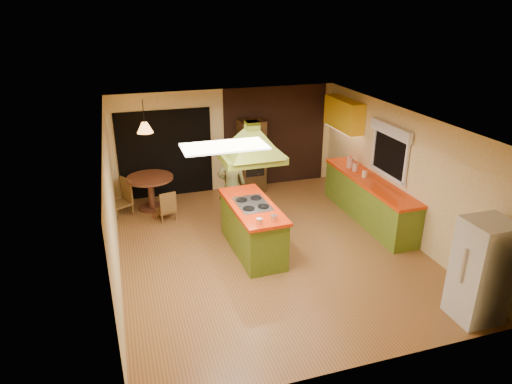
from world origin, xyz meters
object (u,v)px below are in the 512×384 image
object	(u,v)px
man	(232,186)
dining_table	(151,187)
refrigerator	(482,271)
wall_oven	(251,156)
canister_large	(350,162)
kitchen_island	(252,227)

from	to	relation	value
man	dining_table	distance (m)	2.00
refrigerator	man	bearing A→B (deg)	122.25
wall_oven	dining_table	world-z (taller)	wall_oven
wall_oven	canister_large	world-z (taller)	wall_oven
wall_oven	kitchen_island	bearing A→B (deg)	-109.22
canister_large	dining_table	bearing A→B (deg)	165.71
dining_table	canister_large	bearing A→B (deg)	-14.29
kitchen_island	canister_large	bearing A→B (deg)	24.75
kitchen_island	refrigerator	xyz separation A→B (m)	(2.58, -2.87, 0.31)
dining_table	wall_oven	bearing A→B (deg)	9.59
refrigerator	wall_oven	world-z (taller)	wall_oven
refrigerator	kitchen_island	bearing A→B (deg)	132.04
man	refrigerator	distance (m)	4.94
man	kitchen_island	bearing A→B (deg)	107.61
kitchen_island	wall_oven	size ratio (longest dim) A/B	1.09
kitchen_island	wall_oven	bearing A→B (deg)	71.40
man	canister_large	distance (m)	2.78
wall_oven	dining_table	bearing A→B (deg)	-173.22
man	refrigerator	world-z (taller)	man
man	dining_table	size ratio (longest dim) A/B	1.58
kitchen_island	dining_table	world-z (taller)	kitchen_island
kitchen_island	canister_large	world-z (taller)	canister_large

